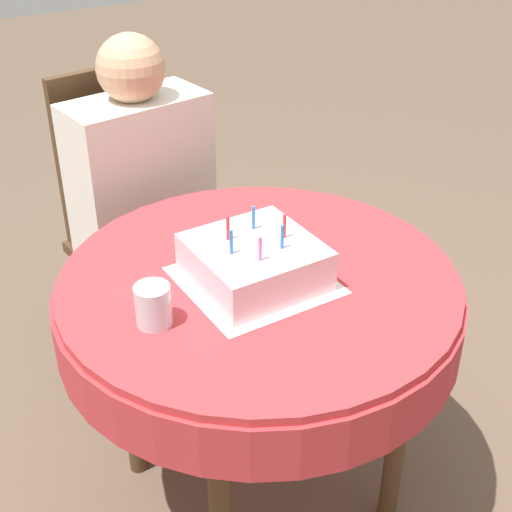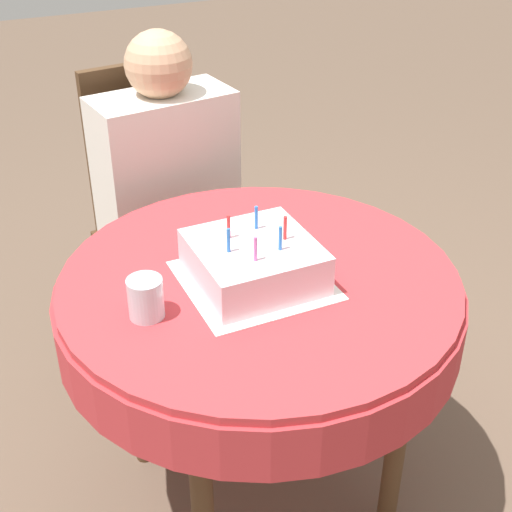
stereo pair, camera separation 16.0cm
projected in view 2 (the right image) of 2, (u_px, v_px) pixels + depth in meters
name	position (u px, v px, depth m)	size (l,w,h in m)	color
ground_plane	(259.00, 490.00, 2.02)	(12.00, 12.00, 0.00)	brown
dining_table	(259.00, 307.00, 1.69)	(0.95, 0.95, 0.73)	#BC3338
chair	(159.00, 212.00, 2.35)	(0.45, 0.45, 0.99)	#4C331E
person	(169.00, 179.00, 2.19)	(0.44, 0.34, 1.13)	tan
napkin	(254.00, 280.00, 1.62)	(0.31, 0.31, 0.00)	white
birthday_cake	(254.00, 262.00, 1.60)	(0.26, 0.26, 0.15)	silver
drinking_glass	(146.00, 298.00, 1.49)	(0.08, 0.08, 0.09)	silver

